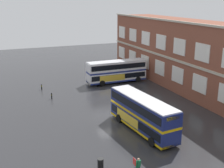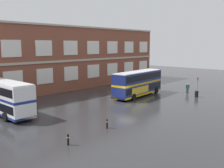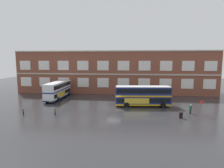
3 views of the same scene
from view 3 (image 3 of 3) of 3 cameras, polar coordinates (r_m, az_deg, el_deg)
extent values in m
plane|color=#2B2B2D|center=(39.03, 0.91, -6.53)|extent=(120.00, 120.00, 0.00)
cube|color=brown|center=(54.07, 0.78, 3.54)|extent=(54.53, 8.00, 11.44)
cube|color=#B2A893|center=(50.04, 0.34, 2.95)|extent=(54.53, 0.16, 0.36)
cube|color=#B2A893|center=(49.95, 0.35, 9.95)|extent=(54.53, 0.28, 0.30)
cube|color=silver|center=(58.13, -24.49, 0.65)|extent=(3.05, 0.12, 2.52)
cube|color=silver|center=(55.55, -19.65, 0.60)|extent=(3.05, 0.12, 2.52)
cube|color=silver|center=(53.41, -14.37, 0.54)|extent=(3.05, 0.12, 2.52)
cube|color=silver|center=(51.75, -8.70, 0.47)|extent=(3.05, 0.12, 2.52)
cube|color=silver|center=(50.64, -2.73, 0.40)|extent=(3.05, 0.12, 2.52)
cube|color=silver|center=(50.09, 3.45, 0.32)|extent=(3.05, 0.12, 2.52)
cube|color=silver|center=(50.14, 9.68, 0.23)|extent=(3.05, 0.12, 2.52)
cube|color=silver|center=(50.77, 15.84, 0.14)|extent=(3.05, 0.12, 2.52)
cube|color=silver|center=(51.97, 21.77, 0.05)|extent=(3.05, 0.12, 2.52)
cube|color=silver|center=(53.70, 27.38, -0.03)|extent=(3.05, 0.12, 2.52)
cube|color=silver|center=(57.81, -24.74, 5.15)|extent=(3.05, 0.12, 2.52)
cube|color=silver|center=(55.22, -19.86, 5.32)|extent=(3.05, 0.12, 2.52)
cube|color=silver|center=(53.07, -14.53, 5.45)|extent=(3.05, 0.12, 2.52)
cube|color=silver|center=(51.40, -8.81, 5.54)|extent=(3.05, 0.12, 2.52)
cube|color=silver|center=(50.28, -2.76, 5.58)|extent=(3.05, 0.12, 2.52)
cube|color=silver|center=(49.73, 3.49, 5.55)|extent=(3.05, 0.12, 2.52)
cube|color=silver|center=(49.77, 9.80, 5.46)|extent=(3.05, 0.12, 2.52)
cube|color=silver|center=(50.41, 16.02, 5.30)|extent=(3.05, 0.12, 2.52)
cube|color=silver|center=(51.62, 22.02, 5.09)|extent=(3.05, 0.12, 2.52)
cube|color=silver|center=(53.36, 27.68, 4.84)|extent=(3.05, 0.12, 2.52)
cube|color=silver|center=(47.45, -15.93, -2.78)|extent=(2.61, 11.01, 1.75)
cube|color=black|center=(47.41, -15.94, -2.53)|extent=(2.65, 10.57, 0.90)
cube|color=navy|center=(47.28, -15.98, -1.56)|extent=(2.61, 11.01, 0.30)
cube|color=silver|center=(47.15, -16.02, -0.45)|extent=(2.61, 11.01, 1.55)
cube|color=black|center=(47.14, -16.02, -0.36)|extent=(2.65, 10.57, 0.90)
cube|color=navy|center=(47.58, -15.90, -3.65)|extent=(2.63, 11.01, 0.28)
cube|color=silver|center=(47.04, -16.05, 0.56)|extent=(2.50, 10.79, 0.12)
cube|color=gold|center=(45.75, -15.07, -3.02)|extent=(0.06, 4.84, 1.10)
cube|color=yellow|center=(52.15, -13.75, 0.84)|extent=(1.66, 0.07, 0.40)
cylinder|color=black|center=(50.66, -12.92, -2.85)|extent=(0.33, 1.04, 1.04)
cylinder|color=black|center=(51.55, -15.60, -2.76)|extent=(0.33, 1.04, 1.04)
cylinder|color=black|center=(44.11, -15.99, -4.49)|extent=(0.33, 1.04, 1.04)
cylinder|color=black|center=(45.14, -18.99, -4.34)|extent=(0.33, 1.04, 1.04)
cube|color=navy|center=(38.88, 9.22, -4.83)|extent=(11.19, 3.55, 1.75)
cube|color=black|center=(38.84, 9.23, -4.52)|extent=(10.75, 3.55, 0.90)
cube|color=gold|center=(38.68, 9.25, -3.34)|extent=(11.19, 3.55, 0.30)
cube|color=navy|center=(38.52, 9.28, -1.99)|extent=(11.19, 3.55, 1.55)
cube|color=black|center=(38.50, 9.28, -1.88)|extent=(10.75, 3.55, 0.90)
cube|color=gold|center=(39.05, 9.20, -5.88)|extent=(11.19, 3.57, 0.28)
cube|color=silver|center=(38.39, 9.31, -0.76)|extent=(10.96, 3.43, 0.12)
cube|color=gold|center=(37.44, 7.50, -5.14)|extent=(4.82, 0.47, 1.10)
cube|color=yellow|center=(39.62, 17.15, -1.34)|extent=(0.21, 1.66, 0.40)
cylinder|color=black|center=(38.57, 15.17, -6.17)|extent=(1.06, 0.41, 1.04)
cylinder|color=black|center=(40.98, 14.30, -5.34)|extent=(1.06, 0.41, 1.04)
cylinder|color=black|center=(37.46, 4.45, -6.33)|extent=(1.06, 0.41, 1.04)
cylinder|color=black|center=(39.94, 4.23, -5.46)|extent=(1.06, 0.41, 1.04)
cylinder|color=black|center=(35.87, 22.68, -7.69)|extent=(0.21, 0.21, 0.85)
cylinder|color=black|center=(36.02, 22.49, -7.62)|extent=(0.21, 0.21, 0.85)
cube|color=#145933|center=(35.77, 22.65, -6.53)|extent=(0.36, 0.46, 0.60)
cylinder|color=#145933|center=(35.58, 22.89, -6.67)|extent=(0.14, 0.14, 0.57)
cylinder|color=#145933|center=(35.98, 22.40, -6.49)|extent=(0.14, 0.14, 0.57)
sphere|color=tan|center=(35.67, 22.68, -5.84)|extent=(0.22, 0.22, 0.22)
cylinder|color=slate|center=(35.14, 25.43, -6.59)|extent=(0.10, 0.10, 2.70)
cube|color=red|center=(34.89, 25.54, -4.89)|extent=(0.44, 0.04, 0.56)
cylinder|color=black|center=(32.82, 20.10, -8.87)|extent=(0.56, 0.56, 0.95)
cylinder|color=black|center=(32.68, 20.15, -8.00)|extent=(0.60, 0.60, 0.08)
cylinder|color=black|center=(34.14, -16.84, -8.10)|extent=(0.18, 0.18, 0.95)
cylinder|color=yellow|center=(34.08, -16.86, -7.76)|extent=(0.19, 0.19, 0.08)
cylinder|color=black|center=(35.99, -25.22, -7.69)|extent=(0.18, 0.18, 0.95)
cylinder|color=yellow|center=(35.94, -25.24, -7.37)|extent=(0.19, 0.19, 0.08)
camera|label=1|loc=(37.97, 60.46, 12.36)|focal=46.58mm
camera|label=2|loc=(33.54, -61.20, 1.67)|focal=41.15mm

